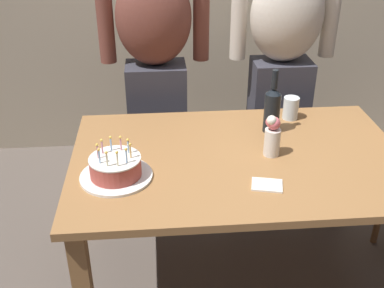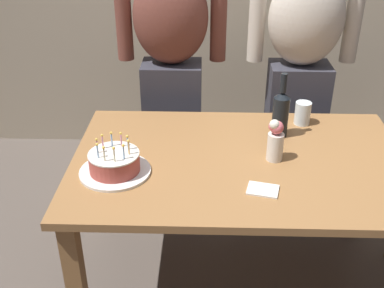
{
  "view_description": "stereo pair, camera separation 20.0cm",
  "coord_description": "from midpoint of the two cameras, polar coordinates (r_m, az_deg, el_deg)",
  "views": [
    {
      "loc": [
        -0.36,
        -1.79,
        1.82
      ],
      "look_at": [
        -0.22,
        -0.05,
        0.84
      ],
      "focal_mm": 44.0,
      "sensor_mm": 36.0,
      "label": 1
    },
    {
      "loc": [
        -0.16,
        -1.8,
        1.82
      ],
      "look_at": [
        -0.22,
        -0.05,
        0.84
      ],
      "focal_mm": 44.0,
      "sensor_mm": 36.0,
      "label": 2
    }
  ],
  "objects": [
    {
      "name": "ground_plane",
      "position": [
        2.57,
        2.56,
        -15.86
      ],
      "size": [
        10.0,
        10.0,
        0.0
      ],
      "primitive_type": "plane",
      "color": "#564C44"
    },
    {
      "name": "dining_table",
      "position": [
        2.16,
        2.93,
        -3.73
      ],
      "size": [
        1.5,
        0.96,
        0.74
      ],
      "color": "olive",
      "rests_on": "ground_plane"
    },
    {
      "name": "birthday_cake",
      "position": [
        1.98,
        -12.12,
        -3.01
      ],
      "size": [
        0.3,
        0.3,
        0.16
      ],
      "color": "white",
      "rests_on": "dining_table"
    },
    {
      "name": "water_glass_near",
      "position": [
        2.46,
        9.62,
        4.27
      ],
      "size": [
        0.08,
        0.08,
        0.12
      ],
      "primitive_type": "cylinder",
      "color": "silver",
      "rests_on": "dining_table"
    },
    {
      "name": "wine_bottle",
      "position": [
        2.28,
        7.24,
        4.24
      ],
      "size": [
        0.08,
        0.08,
        0.32
      ],
      "color": "black",
      "rests_on": "dining_table"
    },
    {
      "name": "napkin_stack",
      "position": [
        1.91,
        6.14,
        -5.06
      ],
      "size": [
        0.14,
        0.12,
        0.01
      ],
      "primitive_type": "cube",
      "rotation": [
        0.0,
        0.0,
        -0.23
      ],
      "color": "white",
      "rests_on": "dining_table"
    },
    {
      "name": "flower_vase",
      "position": [
        2.08,
        7.03,
        1.09
      ],
      "size": [
        0.07,
        0.07,
        0.2
      ],
      "color": "silver",
      "rests_on": "dining_table"
    },
    {
      "name": "person_man_bearded",
      "position": [
        2.71,
        -6.56,
        8.61
      ],
      "size": [
        0.61,
        0.27,
        1.66
      ],
      "rotation": [
        0.0,
        0.0,
        3.14
      ],
      "color": "#33333D",
      "rests_on": "ground_plane"
    },
    {
      "name": "person_woman_cardigan",
      "position": [
        2.78,
        8.82,
        9.01
      ],
      "size": [
        0.61,
        0.27,
        1.66
      ],
      "rotation": [
        0.0,
        0.0,
        3.14
      ],
      "color": "#33333D",
      "rests_on": "ground_plane"
    }
  ]
}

